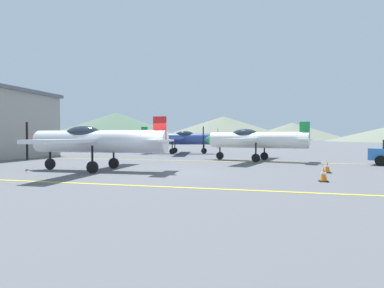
# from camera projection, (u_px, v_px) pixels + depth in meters

# --- Properties ---
(ground_plane) EXTENTS (400.00, 400.00, 0.00)m
(ground_plane) POSITION_uv_depth(u_px,v_px,m) (160.00, 172.00, 16.12)
(ground_plane) COLOR #54565B
(apron_line_near) EXTENTS (80.00, 0.16, 0.01)m
(apron_line_near) POSITION_uv_depth(u_px,v_px,m) (119.00, 185.00, 11.83)
(apron_line_near) COLOR yellow
(apron_line_near) RESTS_ON ground_plane
(apron_line_far) EXTENTS (80.00, 0.16, 0.01)m
(apron_line_far) POSITION_uv_depth(u_px,v_px,m) (195.00, 161.00, 23.45)
(apron_line_far) COLOR yellow
(apron_line_far) RESTS_ON ground_plane
(airplane_near) EXTENTS (8.25, 9.50, 2.85)m
(airplane_near) POSITION_uv_depth(u_px,v_px,m) (94.00, 141.00, 16.84)
(airplane_near) COLOR silver
(airplane_near) RESTS_ON ground_plane
(airplane_mid) EXTENTS (8.34, 9.48, 2.85)m
(airplane_mid) POSITION_uv_depth(u_px,v_px,m) (253.00, 139.00, 23.58)
(airplane_mid) COLOR white
(airplane_mid) RESTS_ON ground_plane
(airplane_far) EXTENTS (8.33, 9.51, 2.85)m
(airplane_far) POSITION_uv_depth(u_px,v_px,m) (179.00, 138.00, 33.28)
(airplane_far) COLOR #33478C
(airplane_far) RESTS_ON ground_plane
(traffic_cone_front) EXTENTS (0.36, 0.36, 0.59)m
(traffic_cone_front) POSITION_uv_depth(u_px,v_px,m) (324.00, 175.00, 12.73)
(traffic_cone_front) COLOR black
(traffic_cone_front) RESTS_ON ground_plane
(traffic_cone_side) EXTENTS (0.36, 0.36, 0.59)m
(traffic_cone_side) POSITION_uv_depth(u_px,v_px,m) (327.00, 167.00, 15.76)
(traffic_cone_side) COLOR black
(traffic_cone_side) RESTS_ON ground_plane
(hill_left) EXTENTS (76.86, 76.86, 13.40)m
(hill_left) POSITION_uv_depth(u_px,v_px,m) (116.00, 126.00, 154.78)
(hill_left) COLOR #4C6651
(hill_left) RESTS_ON ground_plane
(hill_centerleft) EXTENTS (77.07, 77.07, 12.28)m
(hill_centerleft) POSITION_uv_depth(u_px,v_px,m) (223.00, 128.00, 165.73)
(hill_centerleft) COLOR slate
(hill_centerleft) RESTS_ON ground_plane
(hill_centerright) EXTENTS (55.62, 55.62, 8.94)m
(hill_centerright) POSITION_uv_depth(u_px,v_px,m) (292.00, 131.00, 165.18)
(hill_centerright) COLOR slate
(hill_centerright) RESTS_ON ground_plane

